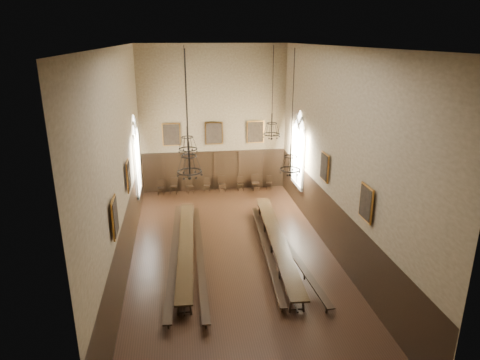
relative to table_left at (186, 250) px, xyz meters
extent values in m
cube|color=black|center=(2.07, -0.19, -0.37)|extent=(9.00, 18.00, 0.02)
cube|color=black|center=(2.07, -0.19, 8.65)|extent=(9.00, 18.00, 0.02)
cube|color=#897654|center=(2.07, 8.82, 4.14)|extent=(9.00, 0.02, 9.00)
cube|color=#897654|center=(2.07, -9.20, 4.14)|extent=(9.00, 0.02, 9.00)
cube|color=#897654|center=(-2.44, -0.19, 4.14)|extent=(0.02, 18.00, 9.00)
cube|color=#897654|center=(6.58, -0.19, 4.14)|extent=(0.02, 18.00, 9.00)
cube|color=black|center=(0.00, 0.00, 0.33)|extent=(1.05, 9.27, 0.06)
cube|color=black|center=(4.08, -0.15, 0.37)|extent=(1.32, 9.85, 0.07)
cube|color=black|center=(-0.52, -0.08, 0.08)|extent=(0.78, 10.34, 0.05)
cube|color=black|center=(0.58, -0.37, 0.07)|extent=(0.44, 10.06, 0.05)
cube|color=black|center=(3.55, -0.26, 0.03)|extent=(0.88, 9.21, 0.05)
cube|color=black|center=(4.54, -0.26, 0.06)|extent=(0.92, 9.81, 0.05)
cube|color=black|center=(-1.33, 8.32, 0.08)|extent=(0.43, 0.43, 0.05)
cube|color=black|center=(-1.33, 8.49, 0.32)|extent=(0.41, 0.06, 0.49)
cube|color=black|center=(-0.54, 8.40, 0.10)|extent=(0.51, 0.51, 0.05)
cube|color=black|center=(-0.54, 8.59, 0.36)|extent=(0.43, 0.13, 0.51)
cube|color=black|center=(0.46, 8.33, 0.08)|extent=(0.49, 0.49, 0.05)
cube|color=black|center=(0.46, 8.50, 0.32)|extent=(0.41, 0.13, 0.49)
cube|color=black|center=(1.53, 8.41, 0.05)|extent=(0.45, 0.45, 0.05)
cube|color=black|center=(1.53, 8.57, 0.28)|extent=(0.38, 0.11, 0.46)
cube|color=black|center=(2.50, 8.38, 0.10)|extent=(0.43, 0.43, 0.05)
cube|color=black|center=(2.50, 8.56, 0.35)|extent=(0.43, 0.04, 0.51)
cube|color=black|center=(3.68, 8.38, 0.05)|extent=(0.38, 0.38, 0.05)
cube|color=black|center=(3.68, 8.54, 0.27)|extent=(0.38, 0.04, 0.45)
cube|color=black|center=(4.65, 8.29, 0.12)|extent=(0.45, 0.45, 0.05)
cube|color=black|center=(4.65, 8.48, 0.38)|extent=(0.45, 0.05, 0.53)
cube|color=black|center=(5.54, 8.36, 0.04)|extent=(0.45, 0.45, 0.05)
cube|color=black|center=(5.54, 8.52, 0.27)|extent=(0.38, 0.11, 0.45)
cylinder|color=black|center=(0.31, 2.70, 6.84)|extent=(0.03, 0.03, 3.61)
torus|color=black|center=(0.31, 2.70, 3.93)|extent=(0.89, 0.89, 0.05)
torus|color=black|center=(0.31, 2.70, 4.51)|extent=(0.57, 0.57, 0.04)
cylinder|color=black|center=(0.31, 2.70, 4.40)|extent=(0.06, 0.06, 1.26)
cylinder|color=black|center=(4.34, 2.61, 7.10)|extent=(0.03, 0.03, 3.09)
torus|color=black|center=(4.34, 2.61, 4.54)|extent=(0.82, 0.82, 0.05)
torus|color=black|center=(4.34, 2.61, 5.07)|extent=(0.52, 0.52, 0.04)
cylinder|color=black|center=(4.34, 2.61, 4.97)|extent=(0.06, 0.06, 1.16)
cylinder|color=black|center=(0.23, -2.51, 7.09)|extent=(0.03, 0.03, 3.11)
torus|color=black|center=(0.23, -2.51, 4.43)|extent=(0.89, 0.89, 0.05)
torus|color=black|center=(0.23, -2.51, 5.01)|extent=(0.56, 0.56, 0.04)
cylinder|color=black|center=(0.23, -2.51, 4.90)|extent=(0.06, 0.06, 1.25)
cylinder|color=black|center=(3.93, -2.48, 6.97)|extent=(0.03, 0.03, 3.35)
torus|color=black|center=(3.93, -2.48, 4.34)|extent=(0.77, 0.77, 0.05)
torus|color=black|center=(3.93, -2.48, 4.84)|extent=(0.49, 0.49, 0.04)
cylinder|color=black|center=(3.93, -2.48, 4.75)|extent=(0.05, 0.05, 1.09)
cube|color=#A86E28|center=(-0.53, 8.69, 3.34)|extent=(1.10, 0.12, 1.40)
cube|color=black|center=(-0.53, 8.69, 3.34)|extent=(0.98, 0.02, 1.28)
cube|color=#A86E28|center=(2.07, 8.69, 3.34)|extent=(1.10, 0.12, 1.40)
cube|color=black|center=(2.07, 8.69, 3.34)|extent=(0.98, 0.02, 1.28)
cube|color=#A86E28|center=(4.67, 8.69, 3.34)|extent=(1.10, 0.12, 1.40)
cube|color=black|center=(4.67, 8.69, 3.34)|extent=(0.98, 0.02, 1.28)
cube|color=#A86E28|center=(-2.31, 0.81, 3.34)|extent=(0.12, 1.00, 1.30)
cube|color=black|center=(-2.31, 0.81, 3.34)|extent=(0.02, 0.88, 1.18)
cube|color=#A86E28|center=(-2.31, -3.69, 3.34)|extent=(0.12, 1.00, 1.30)
cube|color=black|center=(-2.31, -3.69, 3.34)|extent=(0.02, 0.88, 1.18)
cube|color=#A86E28|center=(6.45, 0.81, 3.34)|extent=(0.12, 1.00, 1.30)
cube|color=black|center=(6.45, 0.81, 3.34)|extent=(0.02, 0.88, 1.18)
cube|color=#A86E28|center=(6.45, -3.69, 3.34)|extent=(0.12, 1.00, 1.30)
cube|color=black|center=(6.45, -3.69, 3.34)|extent=(0.02, 0.88, 1.18)
camera|label=1|loc=(-0.10, -17.12, 9.01)|focal=32.00mm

